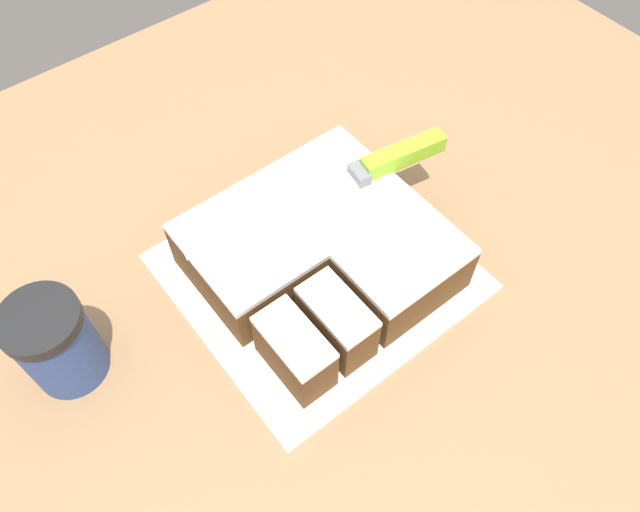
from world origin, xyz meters
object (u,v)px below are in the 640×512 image
(cake_board, at_px, (320,274))
(cake, at_px, (321,252))
(knife, at_px, (370,169))
(coffee_cup, at_px, (56,343))

(cake_board, xyz_separation_m, cake, (0.00, 0.00, 0.04))
(cake_board, relative_size, cake, 1.24)
(cake, height_order, knife, knife)
(cake, bearing_deg, knife, 18.10)
(cake, bearing_deg, cake_board, -136.85)
(cake_board, height_order, coffee_cup, coffee_cup)
(knife, distance_m, coffee_cup, 0.39)
(cake_board, bearing_deg, knife, 19.41)
(cake_board, height_order, cake, cake)
(cake_board, distance_m, cake, 0.04)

